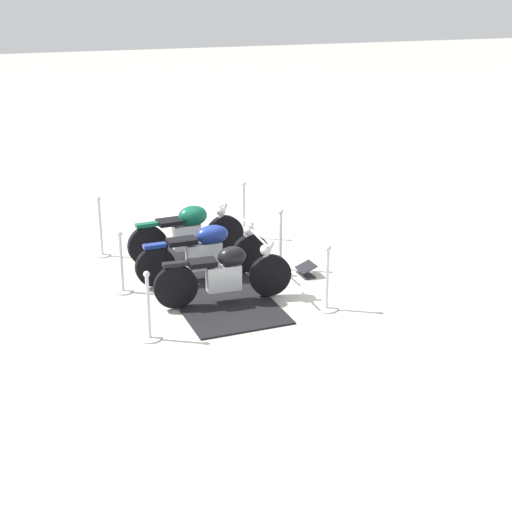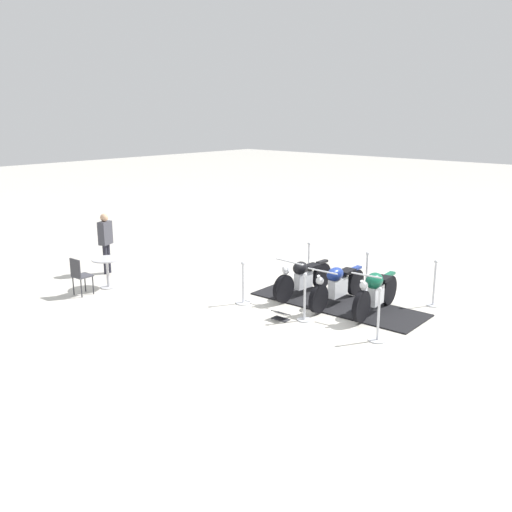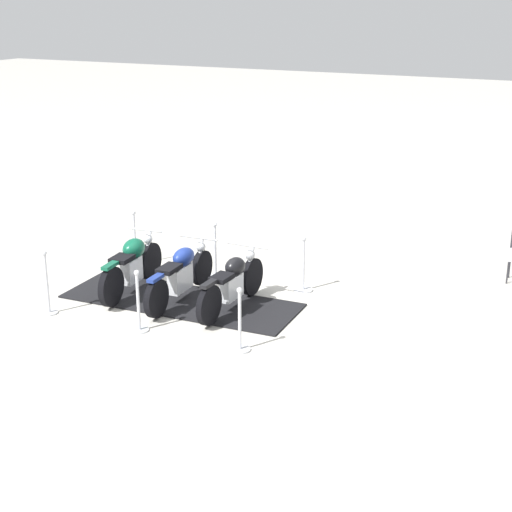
{
  "view_description": "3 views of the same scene",
  "coord_description": "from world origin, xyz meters",
  "px_view_note": "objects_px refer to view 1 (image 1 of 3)",
  "views": [
    {
      "loc": [
        2.98,
        11.26,
        4.79
      ],
      "look_at": [
        -0.55,
        1.04,
        0.73
      ],
      "focal_mm": 53.09,
      "sensor_mm": 36.0,
      "label": 1
    },
    {
      "loc": [
        -10.74,
        -7.09,
        4.46
      ],
      "look_at": [
        -0.93,
        1.76,
        1.06
      ],
      "focal_mm": 39.75,
      "sensor_mm": 36.0,
      "label": 2
    },
    {
      "loc": [
        10.84,
        6.77,
        5.15
      ],
      "look_at": [
        -0.89,
        1.03,
        0.73
      ],
      "focal_mm": 54.72,
      "sensor_mm": 36.0,
      "label": 3
    }
  ],
  "objects_px": {
    "stanchion_left_front": "(149,318)",
    "stanchion_left_mid": "(122,272)",
    "stanchion_right_front": "(327,291)",
    "stanchion_right_mid": "(281,249)",
    "stanchion_right_rear": "(244,221)",
    "motorcycle_forest": "(189,231)",
    "info_placard": "(306,271)",
    "motorcycle_black": "(226,272)",
    "motorcycle_navy": "(206,251)",
    "stanchion_left_rear": "(101,234)"
  },
  "relations": [
    {
      "from": "stanchion_left_front",
      "to": "stanchion_right_front",
      "type": "relative_size",
      "value": 0.99
    },
    {
      "from": "stanchion_right_mid",
      "to": "stanchion_left_mid",
      "type": "distance_m",
      "value": 2.73
    },
    {
      "from": "stanchion_left_front",
      "to": "info_placard",
      "type": "bearing_deg",
      "value": -153.63
    },
    {
      "from": "motorcycle_forest",
      "to": "stanchion_left_mid",
      "type": "height_order",
      "value": "motorcycle_forest"
    },
    {
      "from": "stanchion_right_rear",
      "to": "motorcycle_forest",
      "type": "bearing_deg",
      "value": 32.86
    },
    {
      "from": "motorcycle_black",
      "to": "stanchion_left_rear",
      "type": "relative_size",
      "value": 1.94
    },
    {
      "from": "motorcycle_forest",
      "to": "stanchion_left_front",
      "type": "bearing_deg",
      "value": -120.16
    },
    {
      "from": "motorcycle_navy",
      "to": "info_placard",
      "type": "height_order",
      "value": "motorcycle_navy"
    },
    {
      "from": "stanchion_right_front",
      "to": "stanchion_left_front",
      "type": "bearing_deg",
      "value": 2.33
    },
    {
      "from": "motorcycle_navy",
      "to": "stanchion_right_rear",
      "type": "xyz_separation_m",
      "value": [
        -1.25,
        -1.83,
        -0.18
      ]
    },
    {
      "from": "motorcycle_navy",
      "to": "stanchion_right_rear",
      "type": "distance_m",
      "value": 2.22
    },
    {
      "from": "stanchion_left_rear",
      "to": "stanchion_right_rear",
      "type": "xyz_separation_m",
      "value": [
        -2.73,
        -0.11,
        -0.07
      ]
    },
    {
      "from": "stanchion_left_mid",
      "to": "stanchion_right_rear",
      "type": "bearing_deg",
      "value": -144.64
    },
    {
      "from": "motorcycle_black",
      "to": "stanchion_left_rear",
      "type": "distance_m",
      "value": 3.11
    },
    {
      "from": "motorcycle_forest",
      "to": "info_placard",
      "type": "height_order",
      "value": "motorcycle_forest"
    },
    {
      "from": "stanchion_left_mid",
      "to": "motorcycle_forest",
      "type": "bearing_deg",
      "value": -142.39
    },
    {
      "from": "stanchion_right_front",
      "to": "stanchion_right_mid",
      "type": "distance_m",
      "value": 1.78
    },
    {
      "from": "stanchion_left_mid",
      "to": "info_placard",
      "type": "distance_m",
      "value": 3.06
    },
    {
      "from": "motorcycle_forest",
      "to": "stanchion_left_front",
      "type": "distance_m",
      "value": 3.11
    },
    {
      "from": "stanchion_left_mid",
      "to": "info_placard",
      "type": "relative_size",
      "value": 2.64
    },
    {
      "from": "stanchion_left_rear",
      "to": "info_placard",
      "type": "xyz_separation_m",
      "value": [
        -3.11,
        2.08,
        -0.33
      ]
    },
    {
      "from": "stanchion_right_front",
      "to": "stanchion_right_mid",
      "type": "relative_size",
      "value": 0.95
    },
    {
      "from": "motorcycle_black",
      "to": "motorcycle_forest",
      "type": "xyz_separation_m",
      "value": [
        0.08,
        -1.98,
        0.05
      ]
    },
    {
      "from": "motorcycle_navy",
      "to": "stanchion_left_mid",
      "type": "distance_m",
      "value": 1.42
    },
    {
      "from": "motorcycle_black",
      "to": "stanchion_left_front",
      "type": "height_order",
      "value": "stanchion_left_front"
    },
    {
      "from": "motorcycle_navy",
      "to": "stanchion_right_rear",
      "type": "bearing_deg",
      "value": 52.96
    },
    {
      "from": "stanchion_left_front",
      "to": "stanchion_right_front",
      "type": "xyz_separation_m",
      "value": [
        -2.73,
        -0.11,
        -0.02
      ]
    },
    {
      "from": "motorcycle_black",
      "to": "info_placard",
      "type": "relative_size",
      "value": 5.53
    },
    {
      "from": "motorcycle_black",
      "to": "stanchion_left_rear",
      "type": "height_order",
      "value": "stanchion_left_rear"
    },
    {
      "from": "stanchion_left_mid",
      "to": "info_placard",
      "type": "bearing_deg",
      "value": 174.22
    },
    {
      "from": "motorcycle_black",
      "to": "info_placard",
      "type": "distance_m",
      "value": 1.76
    },
    {
      "from": "motorcycle_navy",
      "to": "stanchion_left_rear",
      "type": "bearing_deg",
      "value": 128.06
    },
    {
      "from": "stanchion_right_mid",
      "to": "stanchion_right_rear",
      "type": "height_order",
      "value": "stanchion_right_rear"
    },
    {
      "from": "stanchion_right_front",
      "to": "stanchion_right_rear",
      "type": "distance_m",
      "value": 3.55
    },
    {
      "from": "stanchion_left_front",
      "to": "stanchion_left_mid",
      "type": "xyz_separation_m",
      "value": [
        0.07,
        -1.78,
        0.03
      ]
    },
    {
      "from": "motorcycle_navy",
      "to": "stanchion_left_mid",
      "type": "height_order",
      "value": "stanchion_left_mid"
    },
    {
      "from": "motorcycle_black",
      "to": "stanchion_left_mid",
      "type": "relative_size",
      "value": 2.1
    },
    {
      "from": "motorcycle_black",
      "to": "stanchion_right_rear",
      "type": "bearing_deg",
      "value": 67.88
    },
    {
      "from": "motorcycle_navy",
      "to": "stanchion_right_front",
      "type": "bearing_deg",
      "value": -53.59
    },
    {
      "from": "stanchion_right_front",
      "to": "stanchion_right_mid",
      "type": "xyz_separation_m",
      "value": [
        0.07,
        -1.78,
        0.06
      ]
    },
    {
      "from": "stanchion_right_rear",
      "to": "stanchion_right_mid",
      "type": "bearing_deg",
      "value": 92.33
    },
    {
      "from": "stanchion_right_front",
      "to": "stanchion_right_rear",
      "type": "relative_size",
      "value": 0.92
    },
    {
      "from": "stanchion_left_mid",
      "to": "stanchion_right_rear",
      "type": "xyz_separation_m",
      "value": [
        -2.66,
        -1.89,
        -0.01
      ]
    },
    {
      "from": "motorcycle_navy",
      "to": "motorcycle_forest",
      "type": "bearing_deg",
      "value": 89.94
    },
    {
      "from": "stanchion_right_rear",
      "to": "stanchion_left_front",
      "type": "bearing_deg",
      "value": 54.77
    },
    {
      "from": "motorcycle_forest",
      "to": "stanchion_right_mid",
      "type": "distance_m",
      "value": 1.67
    },
    {
      "from": "motorcycle_black",
      "to": "stanchion_left_mid",
      "type": "height_order",
      "value": "stanchion_left_mid"
    },
    {
      "from": "stanchion_left_front",
      "to": "stanchion_left_rear",
      "type": "relative_size",
      "value": 0.91
    },
    {
      "from": "stanchion_left_rear",
      "to": "stanchion_right_mid",
      "type": "bearing_deg",
      "value": 149.3
    },
    {
      "from": "motorcycle_black",
      "to": "stanchion_right_front",
      "type": "distance_m",
      "value": 1.56
    }
  ]
}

